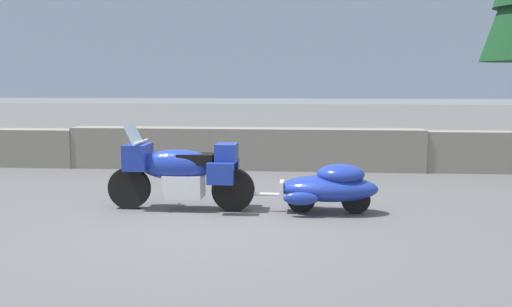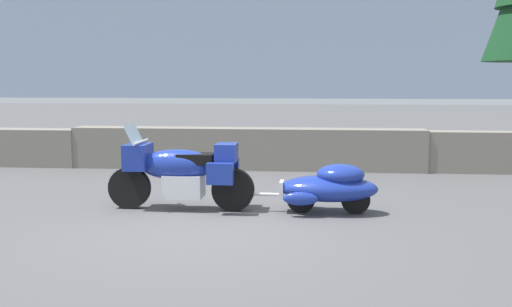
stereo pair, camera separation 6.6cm
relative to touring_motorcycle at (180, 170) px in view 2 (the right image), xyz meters
The scene contains 5 objects.
ground_plane 1.30m from the touring_motorcycle, 60.00° to the right, with size 80.00×80.00×0.00m, color #4C4C4F.
stone_guard_wall 4.14m from the touring_motorcycle, 84.40° to the left, with size 24.00×0.63×0.94m.
distant_ridgeline 94.41m from the touring_motorcycle, 89.65° to the left, with size 240.00×80.00×16.00m, color #8C9EB7.
touring_motorcycle is the anchor object (origin of this frame).
car_shaped_trailer 2.31m from the touring_motorcycle, ahead, with size 2.20×0.78×0.76m.
Camera 2 is at (1.43, -7.45, 2.01)m, focal length 39.25 mm.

